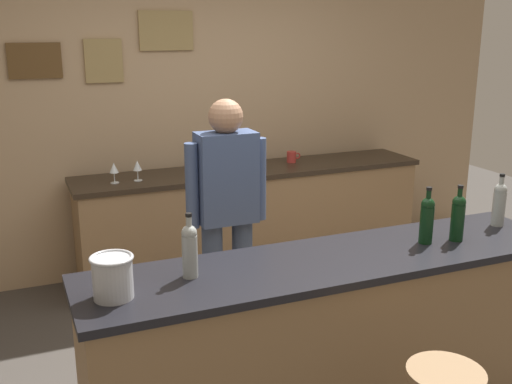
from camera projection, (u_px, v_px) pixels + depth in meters
The scene contains 13 objects.
ground_plane at pixel (296, 379), 3.61m from camera, with size 10.00×10.00×0.00m, color #423D38.
back_wall at pixel (189, 104), 5.03m from camera, with size 6.00×0.09×2.80m.
bar_counter at pixel (332, 340), 3.13m from camera, with size 2.55×0.60×0.92m.
side_counter at pixel (253, 220), 5.10m from camera, with size 2.93×0.56×0.90m.
bartender at pixel (227, 210), 3.73m from camera, with size 0.52×0.21×1.62m.
wine_bottle_a at pixel (190, 249), 2.74m from camera, with size 0.07×0.07×0.31m.
wine_bottle_b at pixel (427, 218), 3.17m from camera, with size 0.07×0.07×0.31m.
wine_bottle_c at pixel (458, 216), 3.21m from camera, with size 0.07×0.07×0.31m.
wine_bottle_d at pixel (499, 203), 3.46m from camera, with size 0.07×0.07×0.31m.
ice_bucket at pixel (113, 276), 2.54m from camera, with size 0.19×0.19×0.19m.
wine_glass_a at pixel (114, 169), 4.48m from camera, with size 0.07×0.07×0.16m.
wine_glass_b at pixel (137, 166), 4.55m from camera, with size 0.07×0.07×0.16m.
coffee_mug at pixel (292, 157), 5.18m from camera, with size 0.13×0.08×0.09m.
Camera 1 is at (-1.45, -2.84, 2.03)m, focal length 42.42 mm.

